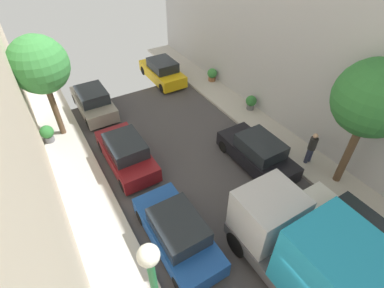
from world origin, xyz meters
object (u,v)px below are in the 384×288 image
Objects in this scene: parked_car_right_3 at (162,71)px; potted_plant_0 at (47,133)px; parked_car_right_1 at (349,231)px; parked_car_right_2 at (257,153)px; parked_car_left_5 at (93,102)px; delivery_truck at (331,279)px; parked_car_left_3 at (177,232)px; potted_plant_3 at (251,102)px; street_tree_1 at (374,99)px; parked_car_left_4 at (126,153)px; street_tree_2 at (39,65)px; potted_plant_4 at (212,74)px; pedestrian at (312,147)px.

parked_car_right_3 is 4.36× the size of potted_plant_0.
parked_car_right_1 and parked_car_right_2 have the same top height.
delivery_truck is at bearing -79.60° from parked_car_left_5.
parked_car_left_3 reaches higher than potted_plant_3.
parked_car_right_3 reaches higher than potted_plant_3.
parked_car_left_5 is 5.60m from parked_car_right_3.
parked_car_left_5 is 3.47m from potted_plant_0.
street_tree_1 is 7.65m from potted_plant_3.
delivery_truck is at bearing -119.36° from potted_plant_3.
delivery_truck is at bearing -114.24° from parked_car_right_2.
potted_plant_0 is (-8.37, 11.94, -0.04)m from parked_car_right_1.
parked_car_left_4 is 1.00× the size of parked_car_left_5.
street_tree_2 reaches higher than parked_car_left_3.
parked_car_left_3 is 4.68× the size of potted_plant_4.
parked_car_right_2 is 6.66m from delivery_truck.
parked_car_left_3 is at bearing -175.94° from pedestrian.
parked_car_left_3 is at bearing -129.81° from potted_plant_4.
potted_plant_3 is 1.00× the size of potted_plant_4.
potted_plant_0 reaches higher than potted_plant_3.
street_tree_1 is at bearing -7.28° from parked_car_left_3.
street_tree_1 reaches higher than parked_car_left_4.
parked_car_right_3 is 0.73× the size of street_tree_1.
parked_car_left_3 is 5.09m from delivery_truck.
parked_car_right_3 is 11.69m from pedestrian.
parked_car_right_3 is (0.00, 15.21, 0.00)m from parked_car_right_1.
parked_car_left_5 and parked_car_right_2 have the same top height.
potted_plant_4 is (10.48, 0.80, -3.49)m from street_tree_2.
potted_plant_3 is at bearing 53.54° from parked_car_right_2.
parked_car_left_3 is at bearing -114.20° from parked_car_right_3.
street_tree_2 is (-9.77, 8.61, 3.04)m from pedestrian.
potted_plant_0 is at bearing 142.12° from pedestrian.
parked_car_right_1 is 13.45m from potted_plant_4.
pedestrian is at bearing -30.54° from parked_car_right_2.
parked_car_right_3 is (5.40, 6.92, 0.00)m from parked_car_left_4.
delivery_truck is 6.85× the size of potted_plant_0.
pedestrian is 0.30× the size of street_tree_1.
delivery_truck is 11.33m from potted_plant_3.
delivery_truck reaches higher than potted_plant_0.
street_tree_1 is at bearing -79.52° from parked_car_right_3.
street_tree_2 is at bearing 134.61° from street_tree_1.
parked_car_right_1 is 0.73× the size of street_tree_1.
parked_car_right_1 is 4.67× the size of potted_plant_3.
street_tree_2 reaches higher than parked_car_right_2.
parked_car_left_5 is 4.36× the size of potted_plant_0.
potted_plant_0 is (-0.77, -0.40, -3.44)m from street_tree_2.
parked_car_right_2 is 10.86m from potted_plant_0.
parked_car_right_1 is at bearing -90.00° from parked_car_right_3.
parked_car_right_3 is (5.40, 1.48, 0.00)m from parked_car_left_5.
parked_car_right_1 is 4.68× the size of potted_plant_4.
parked_car_left_4 is at bearing 142.05° from street_tree_1.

